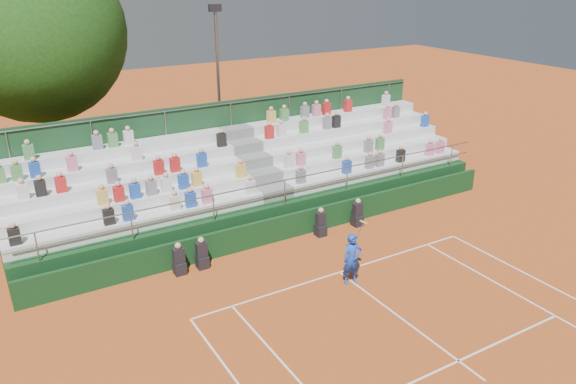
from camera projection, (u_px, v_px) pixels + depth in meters
ground at (339, 272)px, 19.45m from camera, size 90.00×90.00×0.00m
courtside_wall at (292, 225)px, 21.82m from camera, size 20.00×0.15×1.00m
line_officials at (270, 238)px, 20.89m from camera, size 8.03×0.40×1.19m
grandstand at (253, 186)px, 24.18m from camera, size 20.00×5.20×4.40m
tennis_player at (352, 259)px, 18.48m from camera, size 0.89×0.54×2.22m
tree_east at (34, 32)px, 23.64m from camera, size 7.63×7.63×11.11m
floodlight_mast at (218, 76)px, 28.11m from camera, size 0.60×0.25×8.20m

